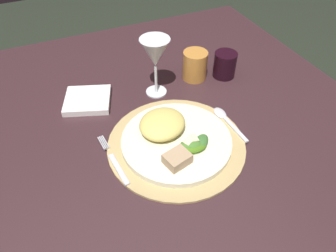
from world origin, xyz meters
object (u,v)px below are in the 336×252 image
Objects in this scene: dinner_plate at (176,141)px; amber_tumbler at (195,65)px; fork at (114,162)px; spoon at (225,118)px; napkin at (88,100)px; dark_tumbler at (225,65)px; dining_table at (142,154)px; wine_glass at (155,54)px.

amber_tumbler is (0.17, 0.24, 0.03)m from dinner_plate.
spoon reaches higher than fork.
napkin is (-0.00, 0.25, 0.00)m from fork.
dinner_plate reaches higher than spoon.
napkin is at bearing 122.67° from dinner_plate.
fork is at bearing 178.98° from dinner_plate.
fork is 2.11× the size of dark_tumbler.
dining_table is at bearing 48.67° from fork.
spoon is 1.64× the size of amber_tumbler.
napkin is at bearing 174.65° from dark_tumbler.
dining_table is 7.17× the size of wine_glass.
napkin reaches higher than fork.
wine_glass is at bearing 80.64° from dinner_plate.
amber_tumbler reaches higher than dining_table.
dark_tumbler is at bearing 16.01° from dining_table.
wine_glass is (0.09, 0.09, 0.26)m from dining_table.
spoon is at bearing 4.77° from fork.
dinner_plate is 3.42× the size of dark_tumbler.
dark_tumbler is at bearing -5.35° from napkin.
dinner_plate is 0.29m from amber_tumbler.
dark_tumbler is at bearing 26.38° from fork.
spoon is (0.31, 0.03, 0.00)m from fork.
dining_table is 7.42× the size of fork.
fork reaches higher than dining_table.
napkin is (-0.31, 0.22, 0.00)m from spoon.
fork is 0.31m from spoon.
dinner_plate is at bearing -141.20° from dark_tumbler.
dark_tumbler is at bearing 59.59° from spoon.
dining_table is 0.20m from dinner_plate.
dark_tumbler is (0.22, -0.01, -0.09)m from wine_glass.
spoon reaches higher than dining_table.
dining_table is 0.31m from amber_tumbler.
wine_glass is at bearing -170.64° from amber_tumbler.
fork is 0.31m from wine_glass.
fork is 0.40m from amber_tumbler.
dining_table is at bearing -50.70° from napkin.
dark_tumbler reaches higher than dining_table.
fork is 0.97× the size of wine_glass.
spoon is at bearing -23.54° from dining_table.
amber_tumbler is (0.22, 0.12, 0.18)m from dining_table.
dark_tumbler is at bearing -1.30° from wine_glass.
amber_tumbler reaches higher than napkin.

